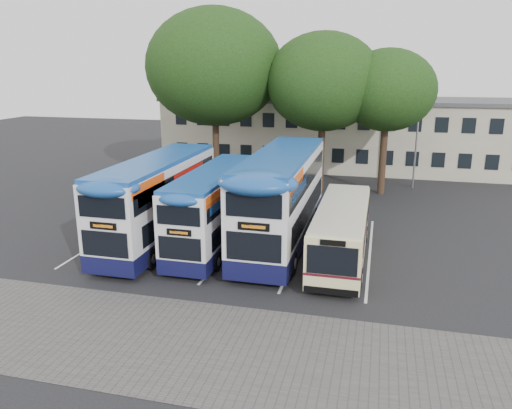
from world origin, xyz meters
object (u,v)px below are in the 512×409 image
at_px(tree_right, 388,90).
at_px(bus_single, 342,229).
at_px(tree_left, 214,67).
at_px(lamp_post, 418,121).
at_px(bus_dd_mid, 216,205).
at_px(bus_dd_left, 158,197).
at_px(bus_dd_right, 282,195).
at_px(tree_mid, 324,82).

relative_size(tree_right, bus_single, 1.13).
bearing_deg(tree_left, lamp_post, 10.16).
bearing_deg(bus_dd_mid, lamp_post, 56.06).
distance_m(lamp_post, bus_dd_mid, 19.08).
bearing_deg(bus_dd_left, bus_dd_mid, 3.05).
bearing_deg(tree_left, bus_dd_left, -84.64).
bearing_deg(bus_dd_right, bus_dd_left, -168.71).
xyz_separation_m(tree_mid, tree_right, (4.40, 0.32, -0.55)).
relative_size(tree_mid, bus_single, 1.25).
height_order(tree_left, bus_dd_right, tree_left).
xyz_separation_m(lamp_post, tree_right, (-2.36, -2.41, 2.27)).
bearing_deg(lamp_post, bus_dd_mid, -123.94).
height_order(tree_left, tree_mid, tree_left).
bearing_deg(bus_dd_left, lamp_post, 49.27).
xyz_separation_m(tree_left, bus_dd_mid, (4.32, -12.98, -6.70)).
distance_m(lamp_post, bus_dd_right, 16.47).
height_order(tree_right, bus_dd_right, tree_right).
xyz_separation_m(tree_right, bus_dd_left, (-11.25, -13.40, -4.90)).
height_order(tree_mid, bus_dd_left, tree_mid).
bearing_deg(tree_mid, bus_dd_mid, -106.26).
bearing_deg(bus_dd_left, bus_dd_right, 11.29).
relative_size(tree_mid, bus_dd_right, 0.98).
height_order(lamp_post, bus_dd_right, lamp_post).
bearing_deg(tree_right, lamp_post, 45.52).
relative_size(lamp_post, tree_right, 0.89).
bearing_deg(lamp_post, tree_left, -169.84).
height_order(tree_right, bus_dd_mid, tree_right).
relative_size(tree_mid, bus_dd_mid, 1.19).
xyz_separation_m(tree_mid, bus_dd_mid, (-3.77, -12.92, -5.71)).
bearing_deg(lamp_post, bus_dd_left, -130.73).
xyz_separation_m(lamp_post, bus_single, (-4.12, -15.96, -3.55)).
bearing_deg(bus_single, bus_dd_left, 179.08).
height_order(tree_left, bus_dd_mid, tree_left).
height_order(bus_dd_left, bus_dd_mid, bus_dd_left).
distance_m(tree_left, bus_dd_mid, 15.23).
bearing_deg(bus_dd_right, tree_left, 122.32).
bearing_deg(bus_dd_right, tree_mid, 87.28).
relative_size(tree_left, bus_dd_left, 1.23).
height_order(bus_dd_right, bus_single, bus_dd_right).
relative_size(bus_dd_left, bus_dd_right, 0.92).
bearing_deg(bus_dd_mid, bus_dd_right, 18.78).
distance_m(tree_left, bus_dd_right, 15.39).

